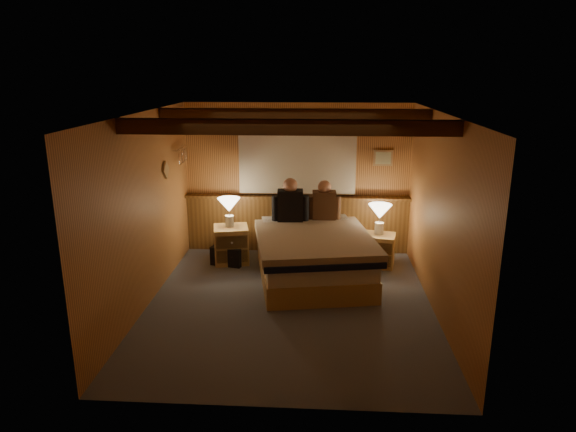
# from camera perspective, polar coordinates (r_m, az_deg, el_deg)

# --- Properties ---
(floor) EXTENTS (4.20, 4.20, 0.00)m
(floor) POSITION_cam_1_polar(r_m,az_deg,el_deg) (6.67, 0.19, -9.73)
(floor) COLOR #4E525D
(floor) RESTS_ON ground
(ceiling) EXTENTS (4.20, 4.20, 0.00)m
(ceiling) POSITION_cam_1_polar(r_m,az_deg,el_deg) (6.03, 0.21, 11.31)
(ceiling) COLOR #BF8E47
(ceiling) RESTS_ON wall_back
(wall_back) EXTENTS (3.60, 0.00, 3.60)m
(wall_back) POSITION_cam_1_polar(r_m,az_deg,el_deg) (8.28, 1.05, 4.19)
(wall_back) COLOR #D08E4A
(wall_back) RESTS_ON floor
(wall_left) EXTENTS (0.00, 4.20, 4.20)m
(wall_left) POSITION_cam_1_polar(r_m,az_deg,el_deg) (6.59, -15.63, 0.51)
(wall_left) COLOR #D08E4A
(wall_left) RESTS_ON floor
(wall_right) EXTENTS (0.00, 4.20, 4.20)m
(wall_right) POSITION_cam_1_polar(r_m,az_deg,el_deg) (6.40, 16.51, -0.02)
(wall_right) COLOR #D08E4A
(wall_right) RESTS_ON floor
(wall_front) EXTENTS (3.60, 0.00, 3.60)m
(wall_front) POSITION_cam_1_polar(r_m,az_deg,el_deg) (4.26, -1.46, -7.40)
(wall_front) COLOR #D08E4A
(wall_front) RESTS_ON floor
(wainscot) EXTENTS (3.60, 0.23, 0.94)m
(wainscot) POSITION_cam_1_polar(r_m,az_deg,el_deg) (8.39, 1.00, -0.68)
(wainscot) COLOR brown
(wainscot) RESTS_ON wall_back
(curtain_window) EXTENTS (2.18, 0.09, 1.11)m
(curtain_window) POSITION_cam_1_polar(r_m,az_deg,el_deg) (8.15, 1.04, 6.30)
(curtain_window) COLOR #432610
(curtain_window) RESTS_ON wall_back
(ceiling_beams) EXTENTS (3.60, 1.65, 0.16)m
(ceiling_beams) POSITION_cam_1_polar(r_m,az_deg,el_deg) (6.18, 0.29, 10.59)
(ceiling_beams) COLOR #432610
(ceiling_beams) RESTS_ON ceiling
(coat_rail) EXTENTS (0.05, 0.55, 0.24)m
(coat_rail) POSITION_cam_1_polar(r_m,az_deg,el_deg) (7.94, -11.69, 6.79)
(coat_rail) COLOR silver
(coat_rail) RESTS_ON wall_left
(framed_print) EXTENTS (0.30, 0.04, 0.25)m
(framed_print) POSITION_cam_1_polar(r_m,az_deg,el_deg) (8.24, 10.53, 6.35)
(framed_print) COLOR tan
(framed_print) RESTS_ON wall_back
(bed) EXTENTS (1.84, 2.23, 0.68)m
(bed) POSITION_cam_1_polar(r_m,az_deg,el_deg) (7.29, 2.79, -4.40)
(bed) COLOR tan
(bed) RESTS_ON floor
(nightstand_left) EXTENTS (0.60, 0.56, 0.57)m
(nightstand_left) POSITION_cam_1_polar(r_m,az_deg,el_deg) (7.99, -6.32, -3.17)
(nightstand_left) COLOR tan
(nightstand_left) RESTS_ON floor
(nightstand_right) EXTENTS (0.52, 0.49, 0.49)m
(nightstand_right) POSITION_cam_1_polar(r_m,az_deg,el_deg) (7.93, 10.08, -3.76)
(nightstand_right) COLOR tan
(nightstand_right) RESTS_ON floor
(lamp_left) EXTENTS (0.34, 0.34, 0.45)m
(lamp_left) POSITION_cam_1_polar(r_m,az_deg,el_deg) (7.84, -6.58, 1.05)
(lamp_left) COLOR silver
(lamp_left) RESTS_ON nightstand_left
(lamp_right) EXTENTS (0.35, 0.35, 0.46)m
(lamp_right) POSITION_cam_1_polar(r_m,az_deg,el_deg) (7.81, 10.17, 0.30)
(lamp_right) COLOR silver
(lamp_right) RESTS_ON nightstand_right
(person_left) EXTENTS (0.56, 0.24, 0.68)m
(person_left) POSITION_cam_1_polar(r_m,az_deg,el_deg) (7.72, 0.26, 1.43)
(person_left) COLOR black
(person_left) RESTS_ON bed
(person_right) EXTENTS (0.52, 0.22, 0.63)m
(person_right) POSITION_cam_1_polar(r_m,az_deg,el_deg) (7.84, 4.03, 1.43)
(person_right) COLOR #4F321F
(person_right) RESTS_ON bed
(duffel_bag) EXTENTS (0.54, 0.40, 0.35)m
(duffel_bag) POSITION_cam_1_polar(r_m,az_deg,el_deg) (7.96, -6.66, -4.27)
(duffel_bag) COLOR black
(duffel_bag) RESTS_ON floor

